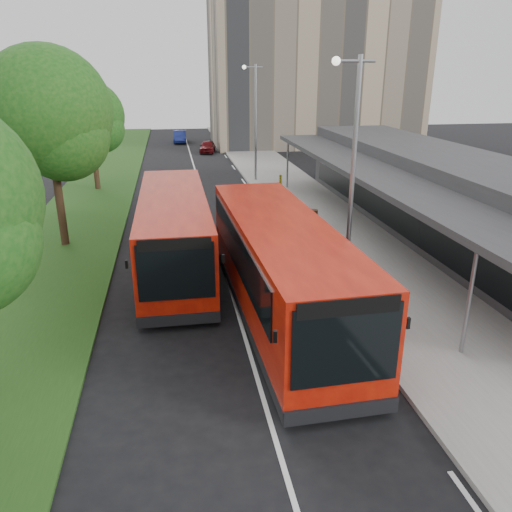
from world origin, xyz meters
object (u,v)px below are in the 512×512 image
Objects in this scene: bus_second at (174,232)px; bollard at (280,183)px; tree_mid at (48,120)px; litter_bin at (313,217)px; car_far at (180,137)px; lamp_post_far at (254,116)px; tree_far at (90,120)px; bus_main at (281,269)px; lamp_post_near at (351,163)px; car_near at (207,147)px.

bus_second is 9.92× the size of bollard.
bus_second is at bearing -37.10° from tree_mid.
car_far is at bearing 99.67° from litter_bin.
litter_bin is (1.09, -12.08, -4.17)m from lamp_post_far.
lamp_post_far reaches higher than car_far.
bus_second reaches higher than bollard.
bus_second is at bearing -89.74° from car_far.
bus_main is (8.37, -20.68, -2.96)m from tree_far.
bus_main is 10.53× the size of bollard.
car_far is (6.25, 23.89, -3.96)m from tree_far.
car_far is at bearing 80.12° from tree_mid.
litter_bin is at bearing -78.35° from car_far.
tree_mid is 13.29m from litter_bin.
bus_main is at bearing -46.02° from tree_mid.
tree_mid is at bearing -130.68° from lamp_post_far.
bus_second is 2.69× the size of car_far.
lamp_post_far is at bearing 90.00° from lamp_post_near.
tree_far is at bearing -175.13° from lamp_post_far.
tree_mid reaches higher than lamp_post_far.
car_near is (-3.39, 18.97, -0.10)m from bollard.
tree_mid is at bearing -90.00° from tree_far.
bus_second is 8.62m from litter_bin.
tree_far is at bearing 90.00° from tree_mid.
tree_far is 0.90× the size of lamp_post_far.
lamp_post_far is at bearing 4.87° from tree_far.
tree_far reaches higher than bus_main.
bollard is at bearing 60.58° from bus_second.
tree_mid reaches higher than car_near.
lamp_post_near is 9.02m from litter_bin.
tree_far is 2.03× the size of car_near.
lamp_post_far is 12.82m from litter_bin.
car_far is at bearing 116.41° from car_near.
bus_main is at bearing -111.92° from litter_bin.
tree_far reaches higher than litter_bin.
bollard reaches higher than car_near.
lamp_post_near is at bearing -59.71° from tree_far.
bus_second is (-6.07, -16.77, -3.14)m from lamp_post_far.
lamp_post_far is 22.01m from bus_main.
bus_main is 10.36m from litter_bin.
bus_second is (5.06, -15.83, -3.05)m from tree_far.
litter_bin is (7.16, 4.70, -1.04)m from bus_second.
bus_second is at bearing 122.42° from bus_main.
bus_main is at bearing -85.29° from car_far.
tree_far is at bearing 107.80° from bus_second.
lamp_post_near is at bearing -32.36° from tree_mid.
lamp_post_near is 20.00m from lamp_post_far.
tree_mid is 8.01× the size of bollard.
tree_mid is 13.21m from lamp_post_near.
tree_mid is at bearing -98.40° from car_near.
bus_main is 36.42m from car_near.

